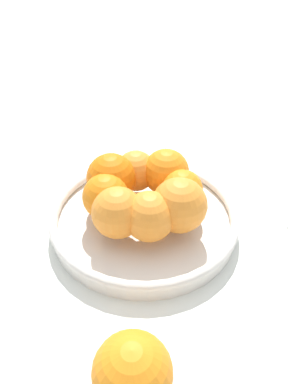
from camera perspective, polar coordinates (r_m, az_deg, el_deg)
The scene contains 4 objects.
ground_plane at distance 0.61m, azimuth 0.00°, elevation -5.22°, with size 4.00×4.00×0.00m, color silver.
fruit_bowl at distance 0.60m, azimuth 0.00°, elevation -4.02°, with size 0.30×0.30×0.03m.
orange_pile at distance 0.56m, azimuth -0.11°, elevation -0.05°, with size 0.19×0.19×0.08m.
stray_orange at distance 0.42m, azimuth -1.79°, elevation -25.76°, with size 0.08×0.08×0.08m, color orange.
Camera 1 is at (-0.36, 0.26, 0.42)m, focal length 35.00 mm.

